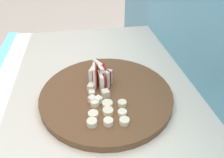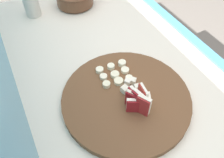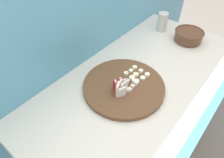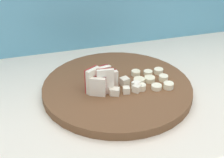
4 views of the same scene
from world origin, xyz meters
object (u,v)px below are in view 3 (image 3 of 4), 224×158
small_jar (162,22)px  cutting_board (124,86)px  apple_dice_pile (131,85)px  ceramic_bowl (189,35)px  banana_slice_rows (137,74)px  apple_wedge_fan (120,87)px

small_jar → cutting_board: bearing=-167.4°
apple_dice_pile → small_jar: small_jar is taller
apple_dice_pile → ceramic_bowl: 0.57m
banana_slice_rows → ceramic_bowl: bearing=-5.9°
apple_wedge_fan → banana_slice_rows: apple_wedge_fan is taller
banana_slice_rows → ceramic_bowl: size_ratio=0.62×
apple_dice_pile → small_jar: (0.57, 0.16, 0.03)m
cutting_board → ceramic_bowl: 0.58m
banana_slice_rows → ceramic_bowl: 0.49m
apple_dice_pile → small_jar: size_ratio=0.74×
cutting_board → ceramic_bowl: size_ratio=2.24×
apple_wedge_fan → small_jar: size_ratio=0.73×
apple_wedge_fan → banana_slice_rows: (0.14, 0.00, -0.02)m
apple_wedge_fan → ceramic_bowl: 0.63m
ceramic_bowl → small_jar: small_jar is taller
cutting_board → apple_wedge_fan: apple_wedge_fan is taller
apple_dice_pile → banana_slice_rows: (0.08, 0.02, -0.00)m
apple_wedge_fan → apple_dice_pile: 0.07m
apple_wedge_fan → banana_slice_rows: size_ratio=0.80×
apple_dice_pile → banana_slice_rows: apple_dice_pile is taller
apple_wedge_fan → ceramic_bowl: size_ratio=0.50×
apple_dice_pile → ceramic_bowl: (0.57, -0.03, 0.01)m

